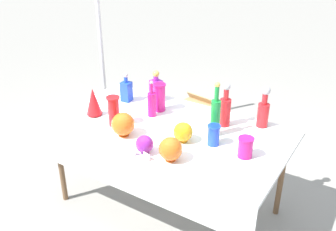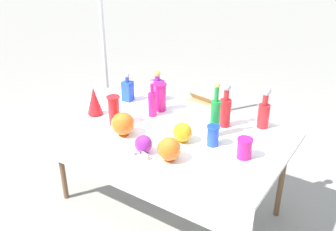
% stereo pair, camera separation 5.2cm
% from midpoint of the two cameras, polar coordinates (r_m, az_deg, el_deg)
% --- Properties ---
extents(ground_plane, '(40.00, 40.00, 0.00)m').
position_cam_midpoint_polar(ground_plane, '(3.28, -0.47, -13.55)').
color(ground_plane, gray).
extents(display_table, '(1.81, 1.01, 0.76)m').
position_cam_midpoint_polar(display_table, '(2.86, -0.88, -3.06)').
color(display_table, white).
rests_on(display_table, ground).
extents(tall_bottle_0, '(0.09, 0.09, 0.35)m').
position_cam_midpoint_polar(tall_bottle_0, '(2.85, 8.17, 1.02)').
color(tall_bottle_0, red).
rests_on(tall_bottle_0, display_table).
extents(tall_bottle_1, '(0.07, 0.07, 0.42)m').
position_cam_midpoint_polar(tall_bottle_1, '(2.69, 6.69, 0.02)').
color(tall_bottle_1, '#198C38').
rests_on(tall_bottle_1, display_table).
extents(tall_bottle_2, '(0.07, 0.07, 0.30)m').
position_cam_midpoint_polar(tall_bottle_2, '(2.98, -2.99, 1.86)').
color(tall_bottle_2, '#C61972').
rests_on(tall_bottle_2, display_table).
extents(tall_bottle_3, '(0.09, 0.09, 0.33)m').
position_cam_midpoint_polar(tall_bottle_3, '(2.89, 13.85, 0.85)').
color(tall_bottle_3, red).
rests_on(tall_bottle_3, display_table).
extents(square_decanter_0, '(0.09, 0.09, 0.26)m').
position_cam_midpoint_polar(square_decanter_0, '(3.28, -6.82, 3.85)').
color(square_decanter_0, blue).
rests_on(square_decanter_0, display_table).
extents(square_decanter_1, '(0.11, 0.11, 0.28)m').
position_cam_midpoint_polar(square_decanter_1, '(3.26, -2.29, 4.22)').
color(square_decanter_1, purple).
rests_on(square_decanter_1, display_table).
extents(slender_vase_0, '(0.09, 0.09, 0.15)m').
position_cam_midpoint_polar(slender_vase_0, '(2.61, 6.40, -2.87)').
color(slender_vase_0, blue).
rests_on(slender_vase_0, display_table).
extents(slender_vase_1, '(0.10, 0.10, 0.24)m').
position_cam_midpoint_polar(slender_vase_1, '(2.86, -8.80, 0.80)').
color(slender_vase_1, red).
rests_on(slender_vase_1, display_table).
extents(slender_vase_2, '(0.11, 0.11, 0.14)m').
position_cam_midpoint_polar(slender_vase_2, '(2.51, 11.15, -4.68)').
color(slender_vase_2, '#C61972').
rests_on(slender_vase_2, display_table).
extents(slender_vase_3, '(0.10, 0.10, 0.23)m').
position_cam_midpoint_polar(slender_vase_3, '(3.07, -1.78, 2.90)').
color(slender_vase_3, '#C61972').
rests_on(slender_vase_3, display_table).
extents(fluted_vase_0, '(0.13, 0.13, 0.23)m').
position_cam_midpoint_polar(fluted_vase_0, '(3.05, -11.78, 2.09)').
color(fluted_vase_0, red).
rests_on(fluted_vase_0, display_table).
extents(round_bowl_0, '(0.12, 0.12, 0.13)m').
position_cam_midpoint_polar(round_bowl_0, '(2.51, -4.19, -4.39)').
color(round_bowl_0, purple).
rests_on(round_bowl_0, display_table).
extents(round_bowl_1, '(0.16, 0.16, 0.16)m').
position_cam_midpoint_polar(round_bowl_1, '(2.42, -0.24, -5.12)').
color(round_bowl_1, orange).
rests_on(round_bowl_1, display_table).
extents(round_bowl_2, '(0.17, 0.17, 0.18)m').
position_cam_midpoint_polar(round_bowl_2, '(2.72, -7.42, -1.33)').
color(round_bowl_2, orange).
rests_on(round_bowl_2, display_table).
extents(round_bowl_3, '(0.14, 0.14, 0.15)m').
position_cam_midpoint_polar(round_bowl_3, '(2.63, 1.73, -2.53)').
color(round_bowl_3, orange).
rests_on(round_bowl_3, display_table).
extents(price_tag_left, '(0.07, 0.03, 0.05)m').
position_cam_midpoint_polar(price_tag_left, '(2.52, -6.27, -5.55)').
color(price_tag_left, white).
rests_on(price_tag_left, display_table).
extents(price_tag_center, '(0.06, 0.03, 0.05)m').
position_cam_midpoint_polar(price_tag_center, '(2.46, -3.95, -6.23)').
color(price_tag_center, white).
rests_on(price_tag_center, display_table).
extents(cardboard_box_behind_left, '(0.54, 0.44, 0.46)m').
position_cam_midpoint_polar(cardboard_box_behind_left, '(4.19, 4.28, -0.90)').
color(cardboard_box_behind_left, tan).
rests_on(cardboard_box_behind_left, ground).
extents(canopy_pole, '(0.18, 0.18, 2.51)m').
position_cam_midpoint_polar(canopy_pole, '(3.98, -10.52, 9.76)').
color(canopy_pole, silver).
rests_on(canopy_pole, ground).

